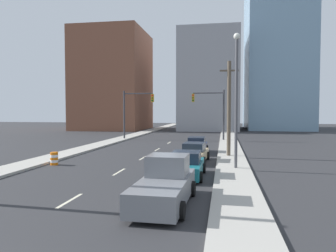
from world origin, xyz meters
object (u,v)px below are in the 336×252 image
(traffic_barrel, at_px, (54,159))
(sedan_teal, at_px, (186,165))
(sedan_tan, at_px, (194,153))
(traffic_signal_right, at_px, (215,108))
(pickup_truck_gray, at_px, (165,185))
(sedan_navy, at_px, (197,146))
(utility_pole_right_mid, at_px, (229,108))
(street_lamp, at_px, (236,92))
(traffic_signal_left, at_px, (132,108))

(traffic_barrel, xyz_separation_m, sedan_teal, (10.12, -2.73, 0.22))
(sedan_teal, bearing_deg, sedan_tan, 90.57)
(traffic_barrel, bearing_deg, sedan_tan, 17.28)
(traffic_signal_right, height_order, pickup_truck_gray, traffic_signal_right)
(sedan_tan, distance_m, sedan_navy, 5.49)
(utility_pole_right_mid, bearing_deg, traffic_barrel, -154.25)
(utility_pole_right_mid, height_order, sedan_navy, utility_pole_right_mid)
(sedan_navy, bearing_deg, street_lamp, -69.02)
(traffic_signal_left, bearing_deg, traffic_signal_right, 0.00)
(utility_pole_right_mid, bearing_deg, traffic_signal_right, 96.00)
(traffic_signal_right, bearing_deg, street_lamp, -84.66)
(traffic_signal_right, height_order, sedan_navy, traffic_signal_right)
(utility_pole_right_mid, distance_m, sedan_navy, 5.22)
(utility_pole_right_mid, xyz_separation_m, street_lamp, (0.39, -6.10, 1.02))
(traffic_signal_right, distance_m, sedan_navy, 13.45)
(sedan_teal, height_order, sedan_navy, sedan_teal)
(traffic_barrel, distance_m, street_lamp, 13.98)
(sedan_teal, bearing_deg, traffic_signal_right, 87.70)
(traffic_signal_left, height_order, street_lamp, street_lamp)
(traffic_barrel, height_order, pickup_truck_gray, pickup_truck_gray)
(pickup_truck_gray, distance_m, sedan_tan, 11.75)
(traffic_signal_right, height_order, utility_pole_right_mid, utility_pole_right_mid)
(sedan_navy, bearing_deg, traffic_signal_left, 127.61)
(traffic_signal_right, relative_size, traffic_barrel, 7.11)
(pickup_truck_gray, bearing_deg, sedan_tan, 90.41)
(street_lamp, bearing_deg, traffic_barrel, -179.76)
(pickup_truck_gray, bearing_deg, utility_pole_right_mid, 80.35)
(utility_pole_right_mid, height_order, sedan_teal, utility_pole_right_mid)
(street_lamp, relative_size, sedan_tan, 1.89)
(traffic_barrel, bearing_deg, pickup_truck_gray, -41.11)
(traffic_signal_right, relative_size, pickup_truck_gray, 1.20)
(pickup_truck_gray, height_order, sedan_navy, pickup_truck_gray)
(pickup_truck_gray, bearing_deg, sedan_navy, 91.56)
(sedan_teal, xyz_separation_m, sedan_navy, (-0.30, 11.36, -0.02))
(pickup_truck_gray, relative_size, sedan_teal, 1.23)
(sedan_teal, bearing_deg, traffic_signal_left, 113.12)
(utility_pole_right_mid, relative_size, sedan_teal, 1.80)
(traffic_signal_left, distance_m, sedan_navy, 16.70)
(utility_pole_right_mid, height_order, traffic_barrel, utility_pole_right_mid)
(traffic_signal_left, bearing_deg, street_lamp, -58.16)
(traffic_signal_left, xyz_separation_m, street_lamp, (13.31, -21.43, 0.89))
(traffic_signal_left, bearing_deg, traffic_barrel, -89.56)
(pickup_truck_gray, xyz_separation_m, sedan_tan, (0.20, 11.75, -0.14))
(traffic_signal_right, xyz_separation_m, street_lamp, (2.00, -21.43, 0.89))
(traffic_barrel, relative_size, sedan_teal, 0.21)
(traffic_signal_left, relative_size, traffic_signal_right, 1.00)
(traffic_signal_right, xyz_separation_m, sedan_tan, (-1.07, -18.36, -3.67))
(traffic_signal_left, height_order, sedan_navy, traffic_signal_left)
(street_lamp, relative_size, sedan_navy, 1.98)
(traffic_signal_right, height_order, traffic_barrel, traffic_signal_right)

